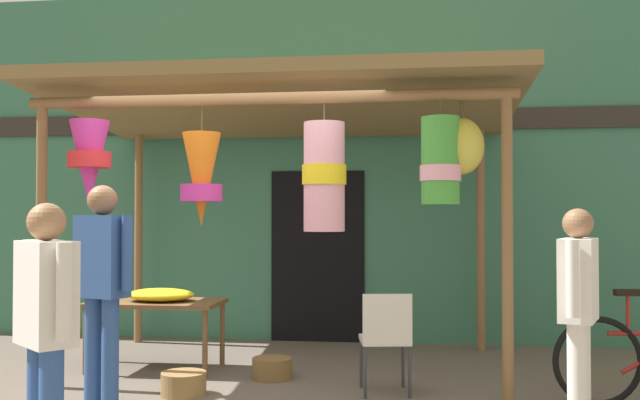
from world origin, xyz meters
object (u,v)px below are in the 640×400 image
Objects in this scene: folding_chair at (386,334)px; wicker_basket_by_table at (184,384)px; shopper_by_bananas at (46,319)px; vendor_in_orange at (102,275)px; customer_foreground at (578,301)px; wicker_basket_spare at (272,368)px; flower_heap_on_table at (162,295)px; display_table at (156,308)px.

folding_chair is 1.71m from wicker_basket_by_table.
folding_chair is 2.85m from shopper_by_bananas.
customer_foreground is (3.51, -0.16, -0.12)m from vendor_in_orange.
shopper_by_bananas is (-0.13, -1.97, 0.81)m from wicker_basket_by_table.
wicker_basket_spare is at bearing 74.41° from shopper_by_bananas.
flower_heap_on_table is at bearing 157.37° from customer_foreground.
display_table reaches higher than wicker_basket_by_table.
flower_heap_on_table is 0.42× the size of shopper_by_bananas.
folding_chair is 0.49× the size of vendor_in_orange.
shopper_by_bananas is at bearing -82.61° from flower_heap_on_table.
vendor_in_orange reaches higher than shopper_by_bananas.
folding_chair is (2.22, -0.68, -0.09)m from display_table.
flower_heap_on_table reaches higher than wicker_basket_by_table.
folding_chair reaches higher than display_table.
wicker_basket_spare is 0.23× the size of shopper_by_bananas.
folding_chair is at bearing -17.10° from display_table.
shopper_by_bananas reaches higher than flower_heap_on_table.
wicker_basket_by_table is at bearing 168.68° from customer_foreground.
display_table is at bearing 169.41° from wicker_basket_spare.
folding_chair is 2.33× the size of wicker_basket_spare.
vendor_in_orange reaches higher than display_table.
shopper_by_bananas is (0.44, -2.87, 0.32)m from display_table.
vendor_in_orange is (-0.01, -1.29, 0.29)m from flower_heap_on_table.
flower_heap_on_table is 1.33m from vendor_in_orange.
wicker_basket_spare is at bearing -10.59° from display_table.
flower_heap_on_table is 0.38× the size of vendor_in_orange.
display_table is at bearing 98.64° from shopper_by_bananas.
display_table is 0.80× the size of shopper_by_bananas.
display_table is at bearing 157.24° from customer_foreground.
wicker_basket_spare is at bearing 48.22° from wicker_basket_by_table.
folding_chair is at bearing -16.68° from flower_heap_on_table.
shopper_by_bananas is at bearing -76.22° from vendor_in_orange.
vendor_in_orange is (-1.12, -1.11, 0.92)m from wicker_basket_spare.
vendor_in_orange reaches higher than folding_chair.
vendor_in_orange is at bearing 103.78° from shopper_by_bananas.
display_table is at bearing 162.90° from folding_chair.
customer_foreground is (3.57, -1.50, 0.30)m from display_table.
display_table is 0.73× the size of vendor_in_orange.
wicker_basket_by_table is at bearing -57.50° from display_table.
vendor_in_orange reaches higher than flower_heap_on_table.
customer_foreground is at bearing -2.68° from vendor_in_orange.
flower_heap_on_table is at bearing 163.32° from folding_chair.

